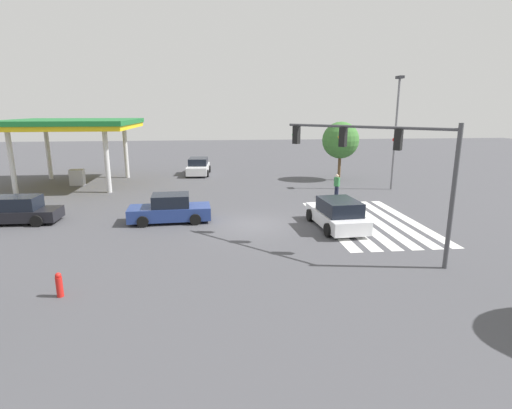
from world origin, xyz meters
TOP-DOWN VIEW (x-y plane):
  - ground_plane at (0.00, 0.00)m, footprint 120.37×120.37m
  - crosswalk_markings at (0.00, -6.33)m, footprint 9.53×5.35m
  - traffic_signal_mast at (-4.84, -4.84)m, footprint 5.45×5.45m
  - car_0 at (1.80, 13.07)m, footprint 2.02×4.54m
  - car_1 at (1.17, 4.69)m, footprint 2.22×4.56m
  - car_2 at (17.57, 3.66)m, footprint 4.64×2.34m
  - car_3 at (-1.03, -4.18)m, footprint 4.74×2.44m
  - gas_station_canopy at (13.12, 13.41)m, footprint 9.76×9.76m
  - pedestrian at (6.27, -6.44)m, footprint 0.41×0.41m
  - street_light_pole_b at (8.68, -11.61)m, footprint 0.80×0.36m
  - tree_corner_c at (13.21, -8.82)m, footprint 3.17×3.17m
  - fire_hydrant at (-7.75, 7.47)m, footprint 0.22×0.22m

SIDE VIEW (x-z plane):
  - ground_plane at x=0.00m, z-range 0.00..0.00m
  - crosswalk_markings at x=0.00m, z-range 0.00..0.01m
  - fire_hydrant at x=-7.75m, z-range 0.00..0.86m
  - car_0 at x=1.80m, z-range -0.05..1.44m
  - car_1 at x=1.17m, z-range -0.08..1.48m
  - car_2 at x=17.57m, z-range -0.04..1.53m
  - car_3 at x=-1.03m, z-range -0.05..1.54m
  - pedestrian at x=6.27m, z-range 0.10..1.76m
  - tree_corner_c at x=13.21m, z-range 0.94..6.02m
  - traffic_signal_mast at x=-4.84m, z-range 1.44..7.10m
  - gas_station_canopy at x=13.12m, z-range 2.15..7.47m
  - street_light_pole_b at x=8.68m, z-range 0.81..9.32m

